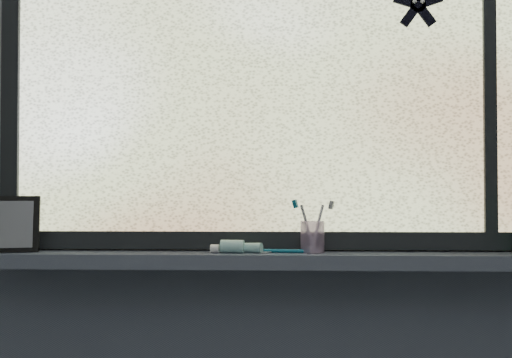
{
  "coord_description": "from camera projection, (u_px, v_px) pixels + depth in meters",
  "views": [
    {
      "loc": [
        -0.0,
        -0.35,
        1.19
      ],
      "look_at": [
        -0.05,
        1.05,
        1.22
      ],
      "focal_mm": 40.0,
      "sensor_mm": 36.0,
      "label": 1
    }
  ],
  "objects": [
    {
      "name": "wall_back",
      "position": [
        277.0,
        171.0,
        1.66
      ],
      "size": [
        3.0,
        0.01,
        2.5
      ],
      "primitive_type": "cube",
      "color": "#9EA3A8",
      "rests_on": "ground"
    },
    {
      "name": "windowsill",
      "position": [
        277.0,
        260.0,
        1.58
      ],
      "size": [
        1.62,
        0.14,
        0.04
      ],
      "primitive_type": "cube",
      "color": "#484F61",
      "rests_on": "wall_back"
    },
    {
      "name": "window_pane",
      "position": [
        277.0,
        73.0,
        1.64
      ],
      "size": [
        1.5,
        0.01,
        1.0
      ],
      "primitive_type": "cube",
      "color": "silver",
      "rests_on": "wall_back"
    },
    {
      "name": "frame_bottom",
      "position": [
        277.0,
        240.0,
        1.62
      ],
      "size": [
        1.6,
        0.03,
        0.05
      ],
      "primitive_type": "cube",
      "color": "black",
      "rests_on": "windowsill"
    },
    {
      "name": "frame_left",
      "position": [
        12.0,
        75.0,
        1.66
      ],
      "size": [
        0.05,
        0.03,
        1.1
      ],
      "primitive_type": "cube",
      "color": "black",
      "rests_on": "wall_back"
    },
    {
      "name": "frame_mullion",
      "position": [
        489.0,
        71.0,
        1.61
      ],
      "size": [
        0.03,
        0.03,
        1.0
      ],
      "primitive_type": "cube",
      "color": "black",
      "rests_on": "wall_back"
    },
    {
      "name": "starfish_sticker",
      "position": [
        418.0,
        5.0,
        1.62
      ],
      "size": [
        0.15,
        0.02,
        0.15
      ],
      "primitive_type": null,
      "color": "black",
      "rests_on": "window_pane"
    },
    {
      "name": "vanity_mirror",
      "position": [
        16.0,
        224.0,
        1.59
      ],
      "size": [
        0.14,
        0.09,
        0.16
      ],
      "primitive_type": "cube",
      "rotation": [
        0.0,
        0.0,
        0.26
      ],
      "color": "black",
      "rests_on": "windowsill"
    },
    {
      "name": "toothpaste_tube",
      "position": [
        240.0,
        246.0,
        1.57
      ],
      "size": [
        0.21,
        0.08,
        0.04
      ],
      "primitive_type": null,
      "rotation": [
        0.0,
        0.0,
        -0.18
      ],
      "color": "white",
      "rests_on": "windowsill"
    },
    {
      "name": "toothbrush_cup",
      "position": [
        312.0,
        237.0,
        1.58
      ],
      "size": [
        0.09,
        0.09,
        0.09
      ],
      "primitive_type": "cylinder",
      "rotation": [
        0.0,
        0.0,
        -0.37
      ],
      "color": "#C29ACC",
      "rests_on": "windowsill"
    },
    {
      "name": "toothbrush_lying",
      "position": [
        275.0,
        250.0,
        1.57
      ],
      "size": [
        0.24,
        0.04,
        0.02
      ],
      "primitive_type": null,
      "rotation": [
        0.0,
        0.0,
        -0.08
      ],
      "color": "#0C5974",
      "rests_on": "windowsill"
    }
  ]
}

